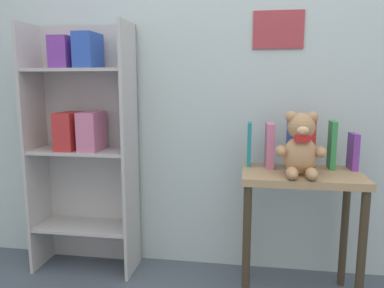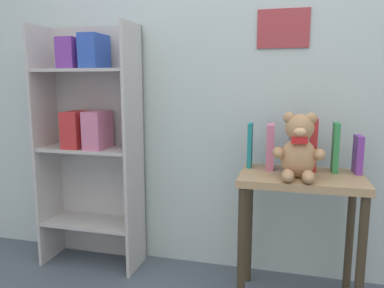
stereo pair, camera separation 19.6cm
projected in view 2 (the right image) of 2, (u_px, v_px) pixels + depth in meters
wall_back at (252, 56)px, 2.08m from camera, size 4.80×0.07×2.50m
bookshelf_side at (91, 132)px, 2.23m from camera, size 0.60×0.27×1.43m
display_table at (300, 201)px, 1.81m from camera, size 0.58×0.38×0.67m
teddy_bear at (299, 149)px, 1.71m from camera, size 0.23×0.21×0.30m
book_standing_teal at (250, 145)px, 1.94m from camera, size 0.02×0.10×0.23m
book_standing_pink at (270, 146)px, 1.90m from camera, size 0.04×0.14×0.23m
book_standing_blue at (291, 145)px, 1.88m from camera, size 0.03×0.15×0.25m
book_standing_red at (313, 144)px, 1.86m from camera, size 0.04×0.10×0.26m
book_standing_green at (335, 147)px, 1.83m from camera, size 0.03×0.11×0.24m
book_standing_purple at (358, 154)px, 1.81m from camera, size 0.04×0.11×0.18m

